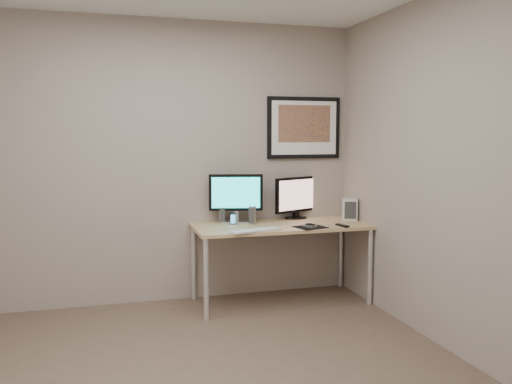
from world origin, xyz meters
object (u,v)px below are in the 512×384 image
(desk, at_px, (280,231))
(monitor_tv, at_px, (296,197))
(speaker_right, at_px, (252,215))
(phone_dock, at_px, (233,220))
(framed_art, at_px, (304,128))
(speaker_left, at_px, (222,214))
(keyboard, at_px, (256,230))
(fan_unit, at_px, (350,209))
(monitor_large, at_px, (236,196))

(desk, relative_size, monitor_tv, 3.25)
(desk, relative_size, speaker_right, 9.48)
(speaker_right, distance_m, phone_dock, 0.20)
(framed_art, height_order, speaker_left, framed_art)
(monitor_tv, xyz_separation_m, speaker_right, (-0.50, -0.20, -0.14))
(speaker_right, bearing_deg, keyboard, -76.09)
(framed_art, bearing_deg, phone_dock, -159.55)
(speaker_right, relative_size, fan_unit, 0.80)
(framed_art, height_order, monitor_tv, framed_art)
(speaker_right, xyz_separation_m, fan_unit, (0.97, -0.03, 0.02))
(monitor_large, height_order, keyboard, monitor_large)
(framed_art, distance_m, monitor_tv, 0.68)
(desk, bearing_deg, fan_unit, 3.50)
(monitor_tv, distance_m, keyboard, 0.82)
(speaker_left, xyz_separation_m, speaker_right, (0.25, -0.17, 0.00))
(monitor_tv, bearing_deg, framed_art, 5.82)
(monitor_tv, bearing_deg, desk, -156.32)
(monitor_large, bearing_deg, keyboard, -69.22)
(monitor_large, distance_m, speaker_right, 0.24)
(monitor_large, relative_size, phone_dock, 4.23)
(desk, bearing_deg, monitor_tv, 47.43)
(phone_dock, bearing_deg, keyboard, -52.37)
(speaker_left, bearing_deg, fan_unit, 5.62)
(speaker_left, bearing_deg, speaker_right, -19.60)
(monitor_large, height_order, fan_unit, monitor_large)
(desk, bearing_deg, keyboard, -138.55)
(monitor_large, bearing_deg, fan_unit, 5.84)
(speaker_left, relative_size, fan_unit, 0.76)
(speaker_left, distance_m, fan_unit, 1.23)
(monitor_tv, bearing_deg, speaker_left, 158.92)
(keyboard, distance_m, fan_unit, 1.09)
(monitor_tv, bearing_deg, phone_dock, 175.36)
(framed_art, distance_m, monitor_large, 0.97)
(desk, relative_size, keyboard, 3.48)
(phone_dock, bearing_deg, monitor_tv, 35.01)
(speaker_left, relative_size, keyboard, 0.35)
(desk, height_order, framed_art, framed_art)
(keyboard, bearing_deg, monitor_large, 82.26)
(framed_art, distance_m, speaker_left, 1.17)
(fan_unit, bearing_deg, monitor_large, -167.43)
(speaker_left, height_order, speaker_right, speaker_right)
(monitor_tv, relative_size, speaker_right, 2.92)
(desk, height_order, speaker_right, speaker_right)
(monitor_tv, xyz_separation_m, speaker_left, (-0.75, -0.03, -0.14))
(framed_art, bearing_deg, speaker_left, -174.01)
(phone_dock, bearing_deg, framed_art, 36.35)
(speaker_left, height_order, fan_unit, fan_unit)
(monitor_large, xyz_separation_m, fan_unit, (1.09, -0.15, -0.15))
(speaker_left, distance_m, phone_dock, 0.21)
(desk, xyz_separation_m, framed_art, (0.35, 0.33, 0.96))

